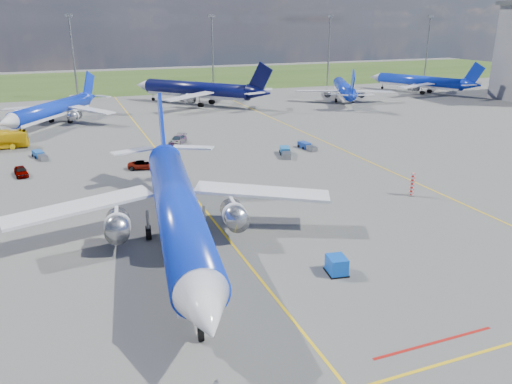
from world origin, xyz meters
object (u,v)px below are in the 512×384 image
object	(u,v)px
warning_post	(412,184)
baggage_tug_w	(285,152)
bg_jet_ne	(343,101)
service_car_a	(21,171)
bg_jet_ene	(418,93)
service_car_b	(143,165)
bg_jet_n	(197,105)
bg_jet_nnw	(55,125)
main_airliner	(180,248)
baggage_tug_c	(40,155)
baggage_tug_e	(307,146)
service_car_c	(178,140)
uld_container	(337,265)

from	to	relation	value
warning_post	baggage_tug_w	distance (m)	24.88
bg_jet_ne	service_car_a	world-z (taller)	bg_jet_ne
bg_jet_ene	service_car_b	distance (m)	106.06
baggage_tug_w	bg_jet_n	bearing A→B (deg)	109.28
bg_jet_nnw	service_car_b	xyz separation A→B (m)	(12.37, -40.17, 0.64)
warning_post	baggage_tug_w	xyz separation A→B (m)	(-6.81, 23.91, -0.95)
warning_post	service_car_b	distance (m)	38.72
bg_jet_ne	main_airliner	world-z (taller)	main_airliner
warning_post	main_airliner	world-z (taller)	main_airliner
baggage_tug_c	baggage_tug_e	xyz separation A→B (m)	(43.14, -10.17, -0.01)
bg_jet_ene	service_car_c	size ratio (longest dim) A/B	7.28
warning_post	main_airliner	size ratio (longest dim) A/B	0.06
baggage_tug_w	service_car_b	bearing A→B (deg)	-162.42
bg_jet_n	service_car_a	size ratio (longest dim) A/B	10.61
bg_jet_ene	service_car_b	world-z (taller)	bg_jet_ene
bg_jet_nnw	uld_container	size ratio (longest dim) A/B	18.76
bg_jet_ne	service_car_c	bearing A→B (deg)	55.47
bg_jet_ene	bg_jet_nnw	bearing A→B (deg)	-17.59
warning_post	bg_jet_n	bearing A→B (deg)	95.13
bg_jet_nnw	baggage_tug_e	distance (m)	55.83
uld_container	baggage_tug_c	world-z (taller)	uld_container
bg_jet_n	baggage_tug_c	distance (m)	57.10
bg_jet_n	service_car_c	world-z (taller)	bg_jet_n
bg_jet_ene	service_car_b	xyz separation A→B (m)	(-91.98, -52.80, 0.64)
main_airliner	baggage_tug_c	size ratio (longest dim) A/B	9.57
service_car_c	bg_jet_ne	bearing A→B (deg)	65.33
service_car_b	baggage_tug_c	distance (m)	19.13
bg_jet_nnw	baggage_tug_w	bearing A→B (deg)	-16.29
bg_jet_nnw	bg_jet_n	world-z (taller)	bg_jet_n
main_airliner	warning_post	bearing A→B (deg)	15.62
bg_jet_ene	baggage_tug_e	world-z (taller)	bg_jet_ene
bg_jet_ene	baggage_tug_e	size ratio (longest dim) A/B	7.99
warning_post	bg_jet_ne	size ratio (longest dim) A/B	0.08
uld_container	service_car_b	bearing A→B (deg)	114.04
bg_jet_nnw	baggage_tug_w	distance (m)	54.06
bg_jet_nnw	bg_jet_ne	world-z (taller)	bg_jet_ne
bg_jet_nnw	bg_jet_ne	distance (m)	74.97
service_car_a	main_airliner	bearing A→B (deg)	-73.03
bg_jet_n	service_car_b	xyz separation A→B (m)	(-22.86, -55.29, 0.64)
uld_container	baggage_tug_e	size ratio (longest dim) A/B	0.41
service_car_c	baggage_tug_e	size ratio (longest dim) A/B	1.10
bg_jet_ene	baggage_tug_e	distance (m)	81.28
bg_jet_n	main_airliner	distance (m)	87.59
baggage_tug_c	bg_jet_nnw	bearing A→B (deg)	67.93
warning_post	service_car_b	world-z (taller)	warning_post
baggage_tug_e	bg_jet_ne	bearing A→B (deg)	46.75
bg_jet_nnw	service_car_c	distance (m)	33.43
bg_jet_n	service_car_c	xyz separation A→B (m)	(-14.43, -41.28, 0.75)
service_car_a	baggage_tug_c	distance (m)	9.72
bg_jet_ene	bg_jet_ne	bearing A→B (deg)	-13.62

